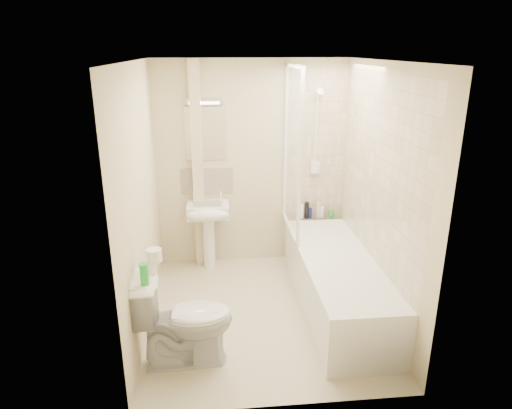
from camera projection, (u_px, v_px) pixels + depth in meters
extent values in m
plane|color=beige|center=(263.00, 313.00, 4.54)|extent=(2.50, 2.50, 0.00)
cube|color=beige|center=(251.00, 165.00, 5.33)|extent=(2.20, 0.02, 2.40)
cube|color=beige|center=(140.00, 203.00, 4.05)|extent=(0.02, 2.50, 2.40)
cube|color=beige|center=(380.00, 195.00, 4.25)|extent=(0.02, 2.50, 2.40)
cube|color=white|center=(264.00, 61.00, 3.76)|extent=(2.20, 2.50, 0.02)
cube|color=beige|center=(315.00, 145.00, 5.31)|extent=(0.70, 0.01, 1.75)
cube|color=beige|center=(380.00, 171.00, 4.21)|extent=(0.01, 2.10, 1.75)
cube|color=beige|center=(198.00, 168.00, 5.21)|extent=(0.12, 0.12, 2.40)
cube|color=beige|center=(207.00, 181.00, 5.33)|extent=(0.60, 0.02, 0.30)
cube|color=white|center=(205.00, 134.00, 5.14)|extent=(0.46, 0.01, 0.60)
cube|color=silver|center=(204.00, 101.00, 5.00)|extent=(0.42, 0.07, 0.07)
cube|color=white|center=(337.00, 283.00, 4.56)|extent=(0.70, 2.10, 0.55)
cube|color=white|center=(338.00, 263.00, 4.49)|extent=(0.56, 1.96, 0.05)
cube|color=white|center=(292.00, 152.00, 4.86)|extent=(0.01, 0.90, 1.80)
cube|color=white|center=(286.00, 144.00, 5.26)|extent=(0.04, 0.04, 1.80)
cube|color=white|center=(300.00, 162.00, 4.44)|extent=(0.04, 0.04, 1.80)
cube|color=white|center=(294.00, 66.00, 4.57)|extent=(0.04, 0.90, 0.04)
cube|color=white|center=(290.00, 228.00, 5.15)|extent=(0.04, 0.90, 0.03)
cylinder|color=white|center=(316.00, 135.00, 5.25)|extent=(0.02, 0.02, 0.90)
cylinder|color=white|center=(314.00, 173.00, 5.40)|extent=(0.05, 0.05, 0.02)
cylinder|color=white|center=(318.00, 95.00, 5.10)|extent=(0.05, 0.05, 0.02)
cylinder|color=white|center=(319.00, 93.00, 5.03)|extent=(0.08, 0.11, 0.11)
cube|color=white|center=(315.00, 167.00, 5.37)|extent=(0.10, 0.05, 0.14)
cylinder|color=white|center=(315.00, 131.00, 5.21)|extent=(0.01, 0.13, 0.84)
cylinder|color=white|center=(209.00, 242.00, 5.41)|extent=(0.14, 0.14, 0.64)
cube|color=white|center=(208.00, 210.00, 5.24)|extent=(0.48, 0.37, 0.15)
ellipsoid|color=white|center=(208.00, 215.00, 5.08)|extent=(0.48, 0.20, 0.15)
cube|color=silver|center=(208.00, 205.00, 5.23)|extent=(0.33, 0.24, 0.04)
cylinder|color=white|center=(194.00, 197.00, 5.29)|extent=(0.03, 0.03, 0.10)
cylinder|color=white|center=(221.00, 197.00, 5.32)|extent=(0.03, 0.03, 0.10)
sphere|color=white|center=(194.00, 193.00, 5.28)|extent=(0.04, 0.04, 0.04)
sphere|color=white|center=(221.00, 193.00, 5.31)|extent=(0.04, 0.04, 0.04)
cylinder|color=white|center=(302.00, 212.00, 5.48)|extent=(0.05, 0.05, 0.17)
cylinder|color=black|center=(307.00, 210.00, 5.48)|extent=(0.05, 0.05, 0.20)
cylinder|color=navy|center=(310.00, 213.00, 5.50)|extent=(0.05, 0.05, 0.13)
cylinder|color=beige|center=(318.00, 210.00, 5.50)|extent=(0.06, 0.06, 0.19)
cylinder|color=white|center=(322.00, 212.00, 5.51)|extent=(0.05, 0.05, 0.14)
cylinder|color=green|center=(331.00, 213.00, 5.53)|extent=(0.06, 0.06, 0.10)
imported|color=white|center=(184.00, 319.00, 3.73)|extent=(0.51, 0.82, 0.80)
cylinder|color=white|center=(150.00, 267.00, 3.64)|extent=(0.10, 0.10, 0.09)
cylinder|color=white|center=(154.00, 255.00, 3.63)|extent=(0.12, 0.12, 0.10)
cylinder|color=green|center=(144.00, 274.00, 3.44)|extent=(0.06, 0.06, 0.17)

